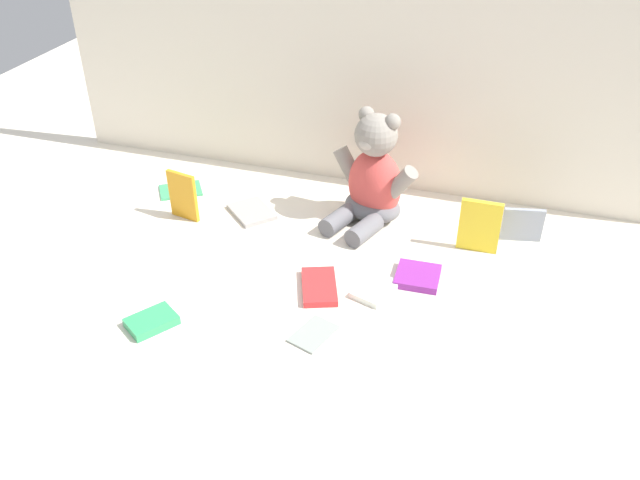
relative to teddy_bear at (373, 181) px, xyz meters
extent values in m
plane|color=silver|center=(-0.07, -0.19, -0.11)|extent=(3.20, 3.20, 0.00)
cube|color=silver|center=(-0.07, 0.20, 0.17)|extent=(1.75, 0.03, 0.56)
ellipsoid|color=#D84C47|center=(0.00, 0.01, -0.02)|extent=(0.17, 0.15, 0.19)
ellipsoid|color=slate|center=(0.00, 0.00, -0.08)|extent=(0.18, 0.17, 0.07)
sphere|color=gray|center=(0.00, 0.00, 0.13)|extent=(0.14, 0.14, 0.11)
ellipsoid|color=#AEA599|center=(-0.01, -0.03, 0.12)|extent=(0.05, 0.05, 0.03)
sphere|color=gray|center=(-0.03, 0.03, 0.17)|extent=(0.05, 0.05, 0.04)
sphere|color=gray|center=(0.04, 0.00, 0.17)|extent=(0.05, 0.05, 0.04)
cylinder|color=gray|center=(-0.07, 0.03, 0.02)|extent=(0.10, 0.07, 0.10)
cylinder|color=gray|center=(0.08, -0.02, 0.02)|extent=(0.10, 0.07, 0.10)
cylinder|color=slate|center=(-0.07, -0.07, -0.09)|extent=(0.08, 0.12, 0.05)
cylinder|color=slate|center=(0.01, -0.10, -0.09)|extent=(0.08, 0.12, 0.05)
cube|color=white|center=(0.09, -0.31, -0.10)|extent=(0.10, 0.12, 0.01)
cube|color=#939D94|center=(0.00, -0.48, -0.11)|extent=(0.09, 0.12, 0.01)
cube|color=orange|center=(-0.47, -0.15, -0.04)|extent=(0.09, 0.03, 0.13)
cube|color=yellow|center=(0.28, -0.07, -0.04)|extent=(0.10, 0.02, 0.13)
cube|color=#9E9996|center=(-0.31, -0.07, -0.10)|extent=(0.15, 0.15, 0.01)
cube|color=#9098A9|center=(0.38, 0.01, -0.06)|extent=(0.10, 0.03, 0.09)
cube|color=red|center=(-0.04, -0.33, -0.10)|extent=(0.12, 0.15, 0.02)
cube|color=purple|center=(0.17, -0.23, -0.10)|extent=(0.10, 0.10, 0.02)
cube|color=#34A261|center=(-0.33, -0.56, -0.10)|extent=(0.11, 0.12, 0.02)
cube|color=#3B9864|center=(-0.55, -0.02, -0.11)|extent=(0.14, 0.14, 0.01)
camera|label=1|loc=(0.32, -1.48, 0.81)|focal=37.66mm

